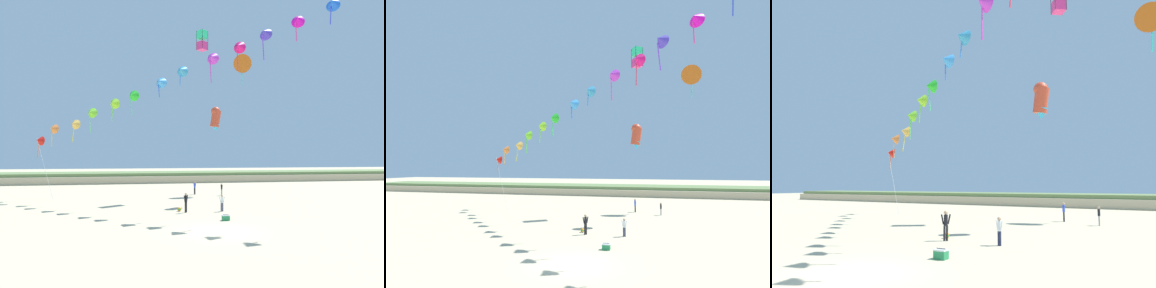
{
  "view_description": "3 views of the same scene",
  "coord_description": "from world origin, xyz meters",
  "views": [
    {
      "loc": [
        -5.95,
        -22.09,
        4.96
      ],
      "look_at": [
        0.03,
        10.03,
        6.14
      ],
      "focal_mm": 32.0,
      "sensor_mm": 36.0,
      "label": 1
    },
    {
      "loc": [
        4.72,
        -17.89,
        5.91
      ],
      "look_at": [
        -2.04,
        9.66,
        8.01
      ],
      "focal_mm": 28.0,
      "sensor_mm": 36.0,
      "label": 2
    },
    {
      "loc": [
        9.86,
        -9.25,
        3.19
      ],
      "look_at": [
        -1.72,
        11.44,
        6.05
      ],
      "focal_mm": 32.0,
      "sensor_mm": 36.0,
      "label": 3
    }
  ],
  "objects": [
    {
      "name": "ground_plane",
      "position": [
        0.0,
        0.0,
        0.0
      ],
      "size": [
        240.0,
        240.0,
        0.0
      ],
      "primitive_type": "plane",
      "color": "beige"
    },
    {
      "name": "beach_cooler",
      "position": [
        1.5,
        3.63,
        0.21
      ],
      "size": [
        0.58,
        0.41,
        0.46
      ],
      "color": "#23844C",
      "rests_on": "ground"
    },
    {
      "name": "large_kite_high_solo",
      "position": [
        3.25,
        13.45,
        9.08
      ],
      "size": [
        1.42,
        1.23,
        2.64
      ],
      "color": "#D3462B"
    },
    {
      "name": "person_far_left",
      "position": [
        2.58,
        21.81,
        0.97
      ],
      "size": [
        0.27,
        0.58,
        1.68
      ],
      "color": "black",
      "rests_on": "ground"
    },
    {
      "name": "dune_ridge",
      "position": [
        0.0,
        45.97,
        0.93
      ],
      "size": [
        120.0,
        11.31,
        1.86
      ],
      "color": "#BFAE8B",
      "rests_on": "ground"
    },
    {
      "name": "person_near_left",
      "position": [
        2.4,
        7.94,
        0.87
      ],
      "size": [
        0.51,
        0.28,
        1.51
      ],
      "color": "#282D4C",
      "rests_on": "ground"
    },
    {
      "name": "beach_ball",
      "position": [
        -1.38,
        8.68,
        0.18
      ],
      "size": [
        0.36,
        0.36,
        0.36
      ],
      "color": "orange",
      "rests_on": "ground"
    },
    {
      "name": "large_kite_mid_trail",
      "position": [
        10.31,
        25.33,
        18.56
      ],
      "size": [
        2.82,
        1.75,
        4.68
      ],
      "color": "#C65815"
    },
    {
      "name": "large_kite_low_lead",
      "position": [
        3.19,
        19.94,
        19.71
      ],
      "size": [
        1.48,
        1.48,
        2.47
      ],
      "color": "#E93386"
    },
    {
      "name": "kite_banner_string",
      "position": [
        -3.13,
        11.31,
        12.16
      ],
      "size": [
        27.77,
        19.24,
        17.93
      ],
      "color": "red"
    },
    {
      "name": "person_near_right",
      "position": [
        -0.92,
        7.86,
        1.0
      ],
      "size": [
        0.48,
        0.5,
        1.73
      ],
      "color": "black",
      "rests_on": "ground"
    },
    {
      "name": "person_mid_center",
      "position": [
        5.74,
        20.09,
        0.87
      ],
      "size": [
        0.21,
        0.53,
        1.51
      ],
      "color": "gray",
      "rests_on": "ground"
    }
  ]
}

